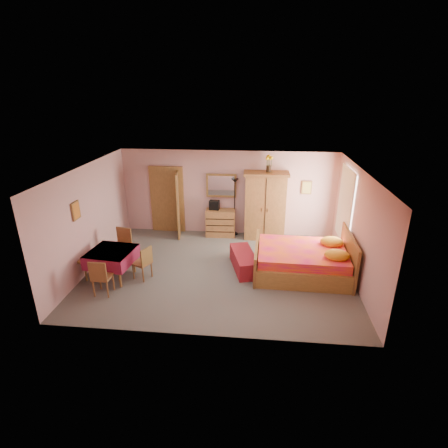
# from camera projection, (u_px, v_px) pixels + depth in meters

# --- Properties ---
(floor) EXTENTS (6.50, 6.50, 0.00)m
(floor) POSITION_uv_depth(u_px,v_px,m) (219.00, 270.00, 8.85)
(floor) COLOR #69655C
(floor) RESTS_ON ground
(ceiling) EXTENTS (6.50, 6.50, 0.00)m
(ceiling) POSITION_uv_depth(u_px,v_px,m) (218.00, 169.00, 7.90)
(ceiling) COLOR brown
(ceiling) RESTS_ON wall_back
(wall_back) EXTENTS (6.50, 0.10, 2.60)m
(wall_back) POSITION_uv_depth(u_px,v_px,m) (228.00, 193.00, 10.69)
(wall_back) COLOR #CD9694
(wall_back) RESTS_ON floor
(wall_front) EXTENTS (6.50, 0.10, 2.60)m
(wall_front) POSITION_uv_depth(u_px,v_px,m) (202.00, 275.00, 6.06)
(wall_front) COLOR #CD9694
(wall_front) RESTS_ON floor
(wall_left) EXTENTS (0.10, 5.00, 2.60)m
(wall_left) POSITION_uv_depth(u_px,v_px,m) (89.00, 218.00, 8.68)
(wall_left) COLOR #CD9694
(wall_left) RESTS_ON floor
(wall_right) EXTENTS (0.10, 5.00, 2.60)m
(wall_right) POSITION_uv_depth(u_px,v_px,m) (358.00, 228.00, 8.07)
(wall_right) COLOR #CD9694
(wall_right) RESTS_ON floor
(doorway) EXTENTS (1.06, 0.12, 2.15)m
(doorway) POSITION_uv_depth(u_px,v_px,m) (168.00, 200.00, 10.94)
(doorway) COLOR #9E6B35
(doorway) RESTS_ON floor
(window) EXTENTS (0.08, 1.40, 1.95)m
(window) POSITION_uv_depth(u_px,v_px,m) (345.00, 205.00, 9.13)
(window) COLOR white
(window) RESTS_ON wall_right
(picture_left) EXTENTS (0.04, 0.32, 0.42)m
(picture_left) POSITION_uv_depth(u_px,v_px,m) (76.00, 211.00, 7.97)
(picture_left) COLOR orange
(picture_left) RESTS_ON wall_left
(picture_back) EXTENTS (0.30, 0.04, 0.40)m
(picture_back) POSITION_uv_depth(u_px,v_px,m) (307.00, 188.00, 10.35)
(picture_back) COLOR #D8BF59
(picture_back) RESTS_ON wall_back
(chest_of_drawers) EXTENTS (0.91, 0.48, 0.84)m
(chest_of_drawers) POSITION_uv_depth(u_px,v_px,m) (221.00, 223.00, 10.78)
(chest_of_drawers) COLOR #A66A38
(chest_of_drawers) RESTS_ON floor
(wall_mirror) EXTENTS (0.91, 0.06, 0.72)m
(wall_mirror) POSITION_uv_depth(u_px,v_px,m) (221.00, 186.00, 10.56)
(wall_mirror) COLOR silver
(wall_mirror) RESTS_ON wall_back
(stereo) EXTENTS (0.31, 0.24, 0.28)m
(stereo) POSITION_uv_depth(u_px,v_px,m) (214.00, 205.00, 10.63)
(stereo) COLOR black
(stereo) RESTS_ON chest_of_drawers
(floor_lamp) EXTENTS (0.30, 0.30, 1.79)m
(floor_lamp) POSITION_uv_depth(u_px,v_px,m) (235.00, 207.00, 10.70)
(floor_lamp) COLOR black
(floor_lamp) RESTS_ON floor
(wardrobe) EXTENTS (1.32, 0.69, 2.05)m
(wardrobe) POSITION_uv_depth(u_px,v_px,m) (265.00, 206.00, 10.42)
(wardrobe) COLOR #9E6835
(wardrobe) RESTS_ON floor
(sunflower_vase) EXTENTS (0.21, 0.21, 0.49)m
(sunflower_vase) POSITION_uv_depth(u_px,v_px,m) (269.00, 163.00, 9.97)
(sunflower_vase) COLOR yellow
(sunflower_vase) RESTS_ON wardrobe
(bed) EXTENTS (2.37, 1.89, 1.07)m
(bed) POSITION_uv_depth(u_px,v_px,m) (302.00, 253.00, 8.55)
(bed) COLOR #DA1557
(bed) RESTS_ON floor
(bench) EXTENTS (0.82, 1.40, 0.44)m
(bench) POSITION_uv_depth(u_px,v_px,m) (244.00, 261.00, 8.85)
(bench) COLOR maroon
(bench) RESTS_ON floor
(dining_table) EXTENTS (1.10, 1.10, 0.73)m
(dining_table) POSITION_uv_depth(u_px,v_px,m) (113.00, 264.00, 8.38)
(dining_table) COLOR maroon
(dining_table) RESTS_ON floor
(chair_south) EXTENTS (0.40, 0.40, 0.86)m
(chair_south) POSITION_uv_depth(u_px,v_px,m) (102.00, 276.00, 7.72)
(chair_south) COLOR #915A31
(chair_south) RESTS_ON floor
(chair_north) EXTENTS (0.51, 0.51, 0.94)m
(chair_north) POSITION_uv_depth(u_px,v_px,m) (121.00, 247.00, 9.02)
(chair_north) COLOR #A37737
(chair_north) RESTS_ON floor
(chair_west) EXTENTS (0.51, 0.51, 1.02)m
(chair_west) POSITION_uv_depth(u_px,v_px,m) (81.00, 258.00, 8.39)
(chair_west) COLOR #A17036
(chair_west) RESTS_ON floor
(chair_east) EXTENTS (0.50, 0.50, 0.83)m
(chair_east) POSITION_uv_depth(u_px,v_px,m) (142.00, 262.00, 8.36)
(chair_east) COLOR brown
(chair_east) RESTS_ON floor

